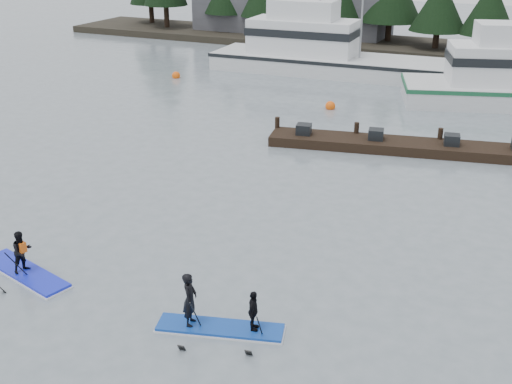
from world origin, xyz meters
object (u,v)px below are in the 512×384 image
at_px(fishing_boat_large, 322,62).
at_px(floating_dock, 418,147).
at_px(paddleboard_duo, 218,313).
at_px(paddleboard_solo, 24,261).

relative_size(fishing_boat_large, floating_dock, 1.21).
bearing_deg(paddleboard_duo, fishing_boat_large, 88.89).
bearing_deg(floating_dock, paddleboard_solo, -128.46).
bearing_deg(paddleboard_solo, floating_dock, 77.40).
bearing_deg(fishing_boat_large, paddleboard_solo, -89.81).
relative_size(floating_dock, paddleboard_solo, 3.84).
distance_m(fishing_boat_large, paddleboard_solo, 31.55).
relative_size(fishing_boat_large, paddleboard_solo, 4.66).
distance_m(paddleboard_solo, paddleboard_duo, 6.80).
height_order(fishing_boat_large, paddleboard_solo, fishing_boat_large).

